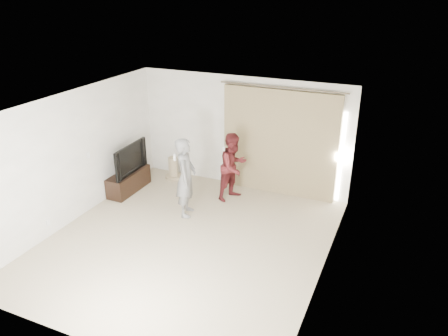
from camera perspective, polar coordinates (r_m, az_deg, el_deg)
The scene contains 10 objects.
floor at distance 8.33m, azimuth -4.78°, elevation -9.50°, with size 5.50×5.50×0.00m, color tan.
wall_back at distance 10.03m, azimuth 2.41°, elevation 4.63°, with size 5.00×0.04×2.60m, color white.
wall_left at distance 9.11m, azimuth -19.07°, elevation 1.35°, with size 0.04×5.50×2.60m.
ceiling at distance 7.27m, azimuth -5.46°, elevation 8.02°, with size 5.00×5.50×0.01m, color white.
curtain at distance 9.73m, azimuth 7.27°, elevation 3.25°, with size 2.80×0.11×2.46m.
tv_console at distance 10.34m, azimuth -12.33°, elevation -1.71°, with size 0.42×1.21×0.46m, color black.
tv at distance 10.11m, azimuth -12.61°, elevation 1.24°, with size 1.19×0.16×0.68m, color black.
scratching_post at distance 10.81m, azimuth -6.64°, elevation -0.24°, with size 0.41×0.41×0.54m.
person_man at distance 8.87m, azimuth -4.99°, elevation -1.23°, with size 0.56×0.70×1.67m.
person_woman at distance 9.54m, azimuth 1.23°, elevation 0.19°, with size 0.81×0.90×1.53m.
Camera 1 is at (3.44, -6.12, 4.49)m, focal length 35.00 mm.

